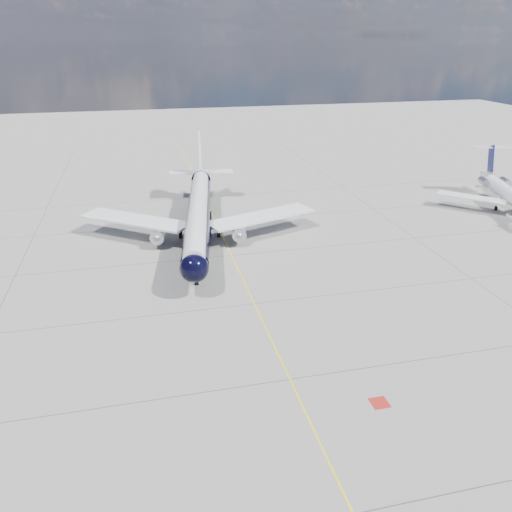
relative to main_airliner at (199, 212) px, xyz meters
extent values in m
plane|color=gray|center=(3.65, -3.57, -4.20)|extent=(320.00, 320.00, 0.00)
cube|color=yellow|center=(3.65, -8.57, -4.20)|extent=(0.16, 160.00, 0.01)
cube|color=maroon|center=(10.45, -43.57, -4.20)|extent=(1.60, 1.60, 0.01)
cylinder|color=black|center=(-0.20, -1.29, -0.19)|extent=(9.11, 36.47, 3.63)
sphere|color=black|center=(-3.10, -20.19, -0.19)|extent=(4.14, 4.14, 3.63)
cone|color=black|center=(3.21, 20.92, 0.39)|extent=(4.61, 7.17, 3.63)
cylinder|color=silver|center=(-0.20, -1.29, 0.72)|extent=(8.61, 38.24, 2.83)
cube|color=black|center=(-3.13, -20.38, 0.34)|extent=(2.44, 1.48, 0.53)
cube|color=silver|center=(-9.90, 1.65, -1.05)|extent=(17.57, 14.81, 0.31)
cube|color=silver|center=(9.94, -1.39, -1.05)|extent=(18.91, 10.57, 0.31)
cube|color=black|center=(-0.20, -1.29, -1.53)|extent=(5.42, 10.06, 0.96)
cylinder|color=#B3B3BB|center=(-6.63, -2.24, -2.15)|extent=(2.78, 4.67, 2.14)
cylinder|color=#B3B3BB|center=(5.66, -4.12, -2.15)|extent=(2.78, 4.67, 2.14)
sphere|color=gray|center=(-6.94, -4.22, -2.15)|extent=(1.20, 1.20, 1.05)
sphere|color=gray|center=(5.35, -6.11, -2.15)|extent=(1.20, 1.20, 1.05)
cube|color=silver|center=(-6.60, -2.05, -1.43)|extent=(0.67, 3.06, 1.05)
cube|color=silver|center=(5.68, -3.93, -1.43)|extent=(0.67, 3.06, 1.05)
cube|color=silver|center=(3.14, 20.45, 5.26)|extent=(1.22, 6.04, 8.15)
cube|color=silver|center=(3.21, 20.92, 1.15)|extent=(12.75, 4.91, 0.21)
cylinder|color=gray|center=(-2.59, -16.88, -3.01)|extent=(0.20, 0.20, 2.01)
cylinder|color=black|center=(-2.78, -16.85, -3.87)|extent=(0.27, 0.69, 0.67)
cylinder|color=black|center=(-2.40, -16.91, -3.87)|extent=(0.27, 0.69, 0.67)
cylinder|color=gray|center=(-3.00, 0.59, -2.91)|extent=(0.28, 0.28, 1.82)
cylinder|color=gray|center=(3.04, -0.34, -2.91)|extent=(0.28, 0.28, 1.82)
cylinder|color=black|center=(-3.08, 0.07, -3.68)|extent=(0.58, 1.10, 1.05)
cylinder|color=black|center=(-2.92, 1.11, -3.68)|extent=(0.58, 1.10, 1.05)
cylinder|color=black|center=(2.96, -0.86, -3.68)|extent=(0.58, 1.10, 1.05)
cylinder|color=black|center=(3.12, 0.18, -3.68)|extent=(0.58, 1.10, 1.05)
cylinder|color=silver|center=(57.20, -0.79, -1.20)|extent=(8.79, 21.11, 2.61)
cone|color=silver|center=(61.35, 12.62, -0.82)|extent=(3.93, 5.39, 2.61)
cube|color=silver|center=(51.01, 2.14, -1.78)|extent=(10.72, 10.76, 0.21)
cylinder|color=#B3B3BB|center=(57.83, 8.13, -0.82)|extent=(2.30, 3.39, 1.45)
cylinder|color=#B3B3BB|center=(61.72, 6.93, -0.82)|extent=(2.30, 3.39, 1.45)
cube|color=silver|center=(58.29, 7.99, -0.82)|extent=(1.38, 1.77, 0.17)
cube|color=silver|center=(61.25, 7.08, -0.82)|extent=(1.38, 1.77, 0.17)
cube|color=#0A0F4B|center=(60.92, 11.23, 2.81)|extent=(1.42, 3.95, 5.93)
cube|color=silver|center=(61.09, 11.79, 5.14)|extent=(7.97, 4.14, 0.15)
cylinder|color=gray|center=(55.64, 0.71, -3.28)|extent=(0.24, 0.24, 1.65)
cylinder|color=black|center=(55.64, 0.71, -3.80)|extent=(0.54, 0.87, 0.81)
camera|label=1|loc=(-8.33, -75.38, 25.74)|focal=35.00mm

